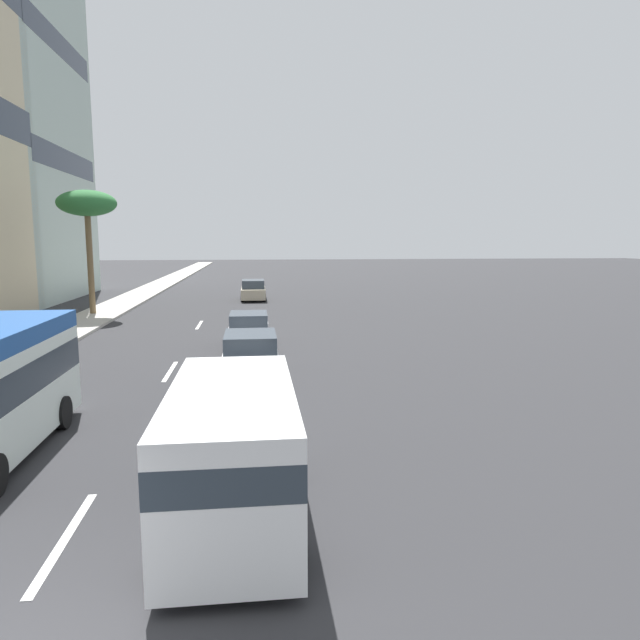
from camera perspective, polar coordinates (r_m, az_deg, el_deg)
name	(u,v)px	position (r m, az deg, el deg)	size (l,w,h in m)	color
ground_plane	(207,313)	(37.88, -11.39, 0.69)	(198.00, 198.00, 0.00)	#2D2D30
sidewalk_right	(101,313)	(39.00, -21.26, 0.62)	(162.00, 2.91, 0.15)	#B2ADA3
lane_stripe_near	(65,539)	(10.64, -24.41, -19.53)	(3.20, 0.16, 0.01)	silver
lane_stripe_mid	(170,371)	(21.53, -14.93, -5.04)	(3.20, 0.16, 0.01)	silver
lane_stripe_far	(199,325)	(32.66, -12.13, -0.50)	(3.20, 0.16, 0.01)	silver
car_lead	(253,290)	(45.48, -6.78, 3.00)	(4.57, 1.95, 1.62)	beige
van_second	(233,445)	(9.90, -8.83, -12.44)	(5.11, 2.20, 2.36)	white
car_third	(251,358)	(19.51, -7.04, -3.83)	(4.24, 1.95, 1.67)	white
car_fifth	(249,331)	(25.37, -7.22, -1.13)	(4.00, 1.86, 1.60)	silver
palm_tree	(87,206)	(38.48, -22.54, 10.66)	(3.58, 3.58, 7.71)	brown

